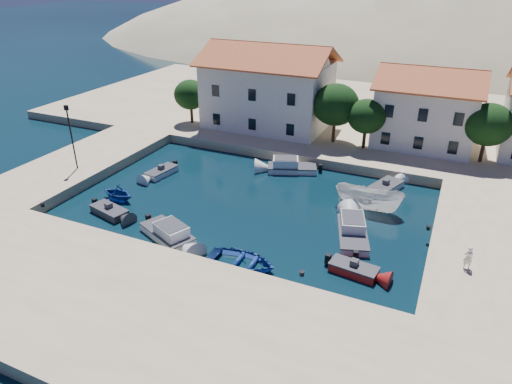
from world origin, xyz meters
TOP-DOWN VIEW (x-y plane):
  - ground at (0.00, 0.00)m, footprint 400.00×400.00m
  - quay_south at (0.00, -6.00)m, footprint 52.00×12.00m
  - quay_west at (-19.00, 10.00)m, footprint 8.00×20.00m
  - quay_north at (2.00, 38.00)m, footprint 80.00×36.00m
  - hills at (20.64, 123.62)m, footprint 254.00×176.00m
  - building_left at (-6.00, 28.00)m, footprint 14.70×9.45m
  - building_mid at (12.00, 29.00)m, footprint 10.50×8.40m
  - trees at (4.51, 25.46)m, footprint 37.30×5.30m
  - lamppost at (-17.50, 8.00)m, footprint 0.35×0.25m
  - bollards at (2.80, 3.87)m, footprint 29.36×9.56m
  - motorboat_grey_sw at (-9.79, 3.42)m, footprint 3.71×2.30m
  - cabin_cruiser_south at (-3.32, 2.37)m, footprint 5.26×3.86m
  - rowboat_south at (3.41, 1.50)m, footprint 4.94×3.60m
  - motorboat_red_se at (10.66, 3.83)m, footprint 3.36×1.81m
  - cabin_cruiser_east at (9.51, 8.15)m, footprint 3.58×5.59m
  - boat_east at (9.60, 13.14)m, footprint 5.87×2.39m
  - motorboat_white_ne at (10.29, 17.58)m, footprint 3.04×4.24m
  - rowboat_west at (-10.89, 5.83)m, footprint 3.42×3.01m
  - motorboat_white_west at (-10.52, 11.90)m, footprint 2.01×3.63m
  - cabin_cruiser_north at (0.94, 18.07)m, footprint 5.24×3.64m
  - pedestrian at (17.42, 6.02)m, footprint 0.68×0.56m

SIDE VIEW (x-z plane):
  - hills at x=20.64m, z-range -72.90..26.10m
  - ground at x=0.00m, z-range 0.00..0.00m
  - rowboat_south at x=3.41m, z-range -0.50..0.50m
  - boat_east at x=9.60m, z-range -1.12..1.12m
  - rowboat_west at x=-10.89m, z-range -0.85..0.85m
  - motorboat_white_ne at x=10.29m, z-range -0.33..0.92m
  - motorboat_grey_sw at x=-9.79m, z-range -0.33..0.92m
  - motorboat_white_west at x=-10.52m, z-range -0.33..0.92m
  - motorboat_red_se at x=10.66m, z-range -0.33..0.92m
  - cabin_cruiser_east at x=9.51m, z-range -0.32..1.28m
  - cabin_cruiser_north at x=0.94m, z-range -0.32..1.28m
  - cabin_cruiser_south at x=-3.32m, z-range -0.32..1.28m
  - quay_south at x=0.00m, z-range 0.00..1.00m
  - quay_west at x=-19.00m, z-range 0.00..1.00m
  - quay_north at x=2.00m, z-range 0.00..1.00m
  - bollards at x=2.80m, z-range 1.00..1.30m
  - pedestrian at x=17.42m, z-range 1.00..2.61m
  - lamppost at x=-17.50m, z-range 1.64..7.87m
  - trees at x=4.51m, z-range 1.61..8.06m
  - building_mid at x=12.00m, z-range 1.07..9.37m
  - building_left at x=-6.00m, z-range 1.09..10.79m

